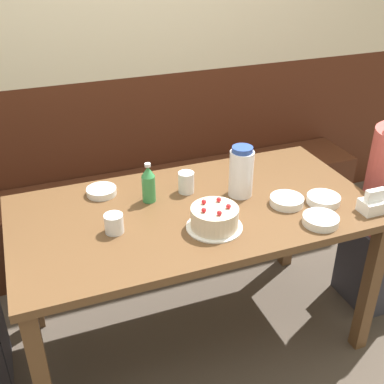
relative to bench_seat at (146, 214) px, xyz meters
name	(u,v)px	position (x,y,z in m)	size (l,w,h in m)	color
ground_plane	(194,334)	(0.00, -0.83, -0.22)	(12.00, 12.00, 0.00)	#4C4238
back_wall	(126,36)	(0.00, 0.22, 1.03)	(4.80, 0.04, 2.50)	#4C2314
bench_seat	(146,214)	(0.00, 0.00, 0.00)	(2.79, 0.38, 0.45)	#472314
dining_table	(194,225)	(0.00, -0.83, 0.43)	(1.54, 0.79, 0.74)	brown
birthday_cake	(215,218)	(0.02, -1.00, 0.56)	(0.23, 0.23, 0.11)	white
water_pitcher	(241,172)	(0.23, -0.79, 0.63)	(0.11, 0.11, 0.23)	white
soju_bottle	(148,184)	(-0.16, -0.70, 0.60)	(0.06, 0.06, 0.18)	#388E4C
napkin_holder	(373,204)	(0.69, -1.12, 0.55)	(0.11, 0.08, 0.11)	white
bowl_soup_white	(287,201)	(0.38, -0.94, 0.53)	(0.15, 0.15, 0.03)	white
bowl_rice_small	(321,220)	(0.43, -1.12, 0.53)	(0.15, 0.15, 0.03)	white
bowl_side_dish	(323,199)	(0.54, -0.99, 0.53)	(0.14, 0.14, 0.03)	white
bowl_sauce_shallow	(101,191)	(-0.34, -0.57, 0.53)	(0.13, 0.13, 0.03)	white
glass_water_tall	(114,223)	(-0.36, -0.89, 0.55)	(0.08, 0.08, 0.08)	silver
glass_tumbler_short	(186,182)	(0.02, -0.68, 0.56)	(0.07, 0.07, 0.10)	silver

